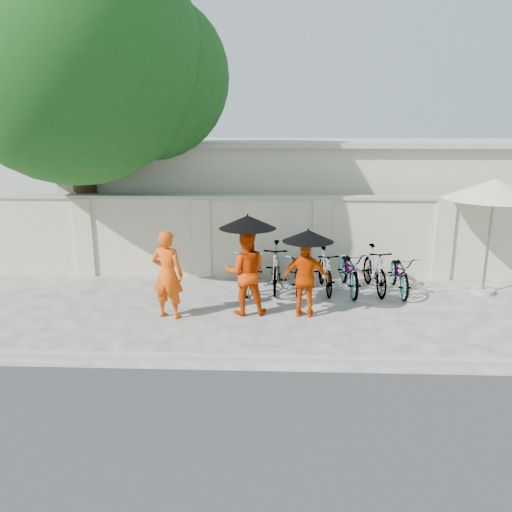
{
  "coord_description": "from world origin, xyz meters",
  "views": [
    {
      "loc": [
        0.86,
        -9.13,
        3.74
      ],
      "look_at": [
        0.45,
        1.0,
        1.1
      ],
      "focal_mm": 35.0,
      "sensor_mm": 36.0,
      "label": 1
    }
  ],
  "objects_px": {
    "monk_left": "(168,274)",
    "monk_center": "(246,272)",
    "monk_right": "(306,279)",
    "patio_umbrella": "(495,191)"
  },
  "relations": [
    {
      "from": "monk_center",
      "to": "monk_right",
      "type": "height_order",
      "value": "monk_center"
    },
    {
      "from": "monk_right",
      "to": "patio_umbrella",
      "type": "distance_m",
      "value": 4.77
    },
    {
      "from": "monk_center",
      "to": "monk_right",
      "type": "relative_size",
      "value": 1.13
    },
    {
      "from": "monk_left",
      "to": "monk_center",
      "type": "xyz_separation_m",
      "value": [
        1.53,
        0.27,
        -0.01
      ]
    },
    {
      "from": "patio_umbrella",
      "to": "monk_right",
      "type": "bearing_deg",
      "value": -158.9
    },
    {
      "from": "monk_center",
      "to": "monk_left",
      "type": "bearing_deg",
      "value": 4.46
    },
    {
      "from": "monk_left",
      "to": "monk_right",
      "type": "height_order",
      "value": "monk_left"
    },
    {
      "from": "monk_center",
      "to": "monk_right",
      "type": "xyz_separation_m",
      "value": [
        1.21,
        -0.11,
        -0.1
      ]
    },
    {
      "from": "monk_left",
      "to": "monk_center",
      "type": "height_order",
      "value": "monk_left"
    },
    {
      "from": "monk_right",
      "to": "patio_umbrella",
      "type": "bearing_deg",
      "value": -151.0
    }
  ]
}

